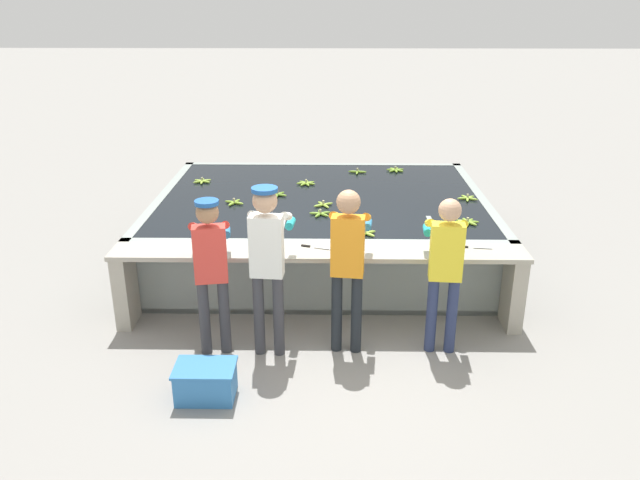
{
  "coord_description": "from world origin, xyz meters",
  "views": [
    {
      "loc": [
        0.11,
        -5.91,
        3.41
      ],
      "look_at": [
        0.0,
        1.22,
        0.62
      ],
      "focal_mm": 35.0,
      "sensor_mm": 36.0,
      "label": 1
    }
  ],
  "objects_px": {
    "knife_1": "(470,247)",
    "banana_bunch_floating_0": "(320,214)",
    "worker_0": "(211,262)",
    "banana_bunch_floating_9": "(357,172)",
    "worker_1": "(267,254)",
    "worker_2": "(348,256)",
    "knife_0": "(312,247)",
    "worker_3": "(445,262)",
    "banana_bunch_floating_10": "(234,202)",
    "banana_bunch_floating_8": "(468,222)",
    "banana_bunch_floating_4": "(277,194)",
    "banana_bunch_floating_6": "(395,170)",
    "banana_bunch_floating_1": "(365,233)",
    "banana_bunch_floating_3": "(323,205)",
    "crate": "(206,382)",
    "banana_bunch_floating_5": "(468,198)",
    "banana_bunch_floating_7": "(306,183)",
    "banana_bunch_floating_2": "(202,181)"
  },
  "relations": [
    {
      "from": "knife_1",
      "to": "banana_bunch_floating_0",
      "type": "bearing_deg",
      "value": 146.79
    },
    {
      "from": "knife_1",
      "to": "banana_bunch_floating_7",
      "type": "bearing_deg",
      "value": 127.56
    },
    {
      "from": "banana_bunch_floating_1",
      "to": "banana_bunch_floating_3",
      "type": "xyz_separation_m",
      "value": [
        -0.49,
        1.03,
        0.0
      ]
    },
    {
      "from": "worker_2",
      "to": "banana_bunch_floating_8",
      "type": "relative_size",
      "value": 6.14
    },
    {
      "from": "worker_3",
      "to": "banana_bunch_floating_8",
      "type": "xyz_separation_m",
      "value": [
        0.5,
        1.38,
        -0.07
      ]
    },
    {
      "from": "banana_bunch_floating_9",
      "to": "knife_1",
      "type": "bearing_deg",
      "value": -70.35
    },
    {
      "from": "worker_0",
      "to": "knife_1",
      "type": "distance_m",
      "value": 2.76
    },
    {
      "from": "banana_bunch_floating_2",
      "to": "banana_bunch_floating_9",
      "type": "xyz_separation_m",
      "value": [
        2.28,
        0.56,
        0.0
      ]
    },
    {
      "from": "worker_3",
      "to": "banana_bunch_floating_7",
      "type": "height_order",
      "value": "worker_3"
    },
    {
      "from": "banana_bunch_floating_1",
      "to": "banana_bunch_floating_10",
      "type": "relative_size",
      "value": 1.01
    },
    {
      "from": "banana_bunch_floating_5",
      "to": "banana_bunch_floating_6",
      "type": "distance_m",
      "value": 1.66
    },
    {
      "from": "banana_bunch_floating_8",
      "to": "worker_2",
      "type": "bearing_deg",
      "value": -136.56
    },
    {
      "from": "worker_2",
      "to": "banana_bunch_floating_2",
      "type": "relative_size",
      "value": 6.12
    },
    {
      "from": "worker_1",
      "to": "worker_2",
      "type": "relative_size",
      "value": 1.02
    },
    {
      "from": "banana_bunch_floating_1",
      "to": "banana_bunch_floating_3",
      "type": "height_order",
      "value": "same"
    },
    {
      "from": "worker_2",
      "to": "banana_bunch_floating_3",
      "type": "bearing_deg",
      "value": 97.38
    },
    {
      "from": "banana_bunch_floating_1",
      "to": "banana_bunch_floating_5",
      "type": "xyz_separation_m",
      "value": [
        1.43,
        1.34,
        0.0
      ]
    },
    {
      "from": "banana_bunch_floating_7",
      "to": "banana_bunch_floating_8",
      "type": "bearing_deg",
      "value": -39.31
    },
    {
      "from": "banana_bunch_floating_4",
      "to": "banana_bunch_floating_8",
      "type": "height_order",
      "value": "same"
    },
    {
      "from": "worker_1",
      "to": "banana_bunch_floating_1",
      "type": "distance_m",
      "value": 1.48
    },
    {
      "from": "knife_0",
      "to": "crate",
      "type": "relative_size",
      "value": 0.62
    },
    {
      "from": "banana_bunch_floating_0",
      "to": "knife_1",
      "type": "distance_m",
      "value": 1.95
    },
    {
      "from": "worker_0",
      "to": "banana_bunch_floating_4",
      "type": "bearing_deg",
      "value": 79.88
    },
    {
      "from": "worker_0",
      "to": "banana_bunch_floating_3",
      "type": "bearing_deg",
      "value": 62.53
    },
    {
      "from": "banana_bunch_floating_1",
      "to": "banana_bunch_floating_9",
      "type": "relative_size",
      "value": 0.97
    },
    {
      "from": "banana_bunch_floating_8",
      "to": "banana_bunch_floating_4",
      "type": "bearing_deg",
      "value": 155.58
    },
    {
      "from": "worker_0",
      "to": "banana_bunch_floating_9",
      "type": "height_order",
      "value": "worker_0"
    },
    {
      "from": "worker_0",
      "to": "banana_bunch_floating_1",
      "type": "relative_size",
      "value": 5.94
    },
    {
      "from": "knife_1",
      "to": "worker_1",
      "type": "bearing_deg",
      "value": -162.42
    },
    {
      "from": "banana_bunch_floating_3",
      "to": "banana_bunch_floating_10",
      "type": "xyz_separation_m",
      "value": [
        -1.17,
        0.08,
        0.0
      ]
    },
    {
      "from": "worker_3",
      "to": "banana_bunch_floating_5",
      "type": "relative_size",
      "value": 5.94
    },
    {
      "from": "worker_0",
      "to": "banana_bunch_floating_2",
      "type": "height_order",
      "value": "worker_0"
    },
    {
      "from": "banana_bunch_floating_6",
      "to": "banana_bunch_floating_10",
      "type": "distance_m",
      "value": 2.82
    },
    {
      "from": "crate",
      "to": "banana_bunch_floating_1",
      "type": "bearing_deg",
      "value": 50.79
    },
    {
      "from": "worker_2",
      "to": "banana_bunch_floating_6",
      "type": "relative_size",
      "value": 6.16
    },
    {
      "from": "worker_1",
      "to": "banana_bunch_floating_5",
      "type": "xyz_separation_m",
      "value": [
        2.44,
        2.4,
        -0.18
      ]
    },
    {
      "from": "worker_2",
      "to": "banana_bunch_floating_4",
      "type": "bearing_deg",
      "value": 109.95
    },
    {
      "from": "banana_bunch_floating_2",
      "to": "banana_bunch_floating_3",
      "type": "relative_size",
      "value": 1.08
    },
    {
      "from": "banana_bunch_floating_6",
      "to": "crate",
      "type": "bearing_deg",
      "value": -114.67
    },
    {
      "from": "banana_bunch_floating_2",
      "to": "banana_bunch_floating_5",
      "type": "relative_size",
      "value": 1.02
    },
    {
      "from": "banana_bunch_floating_1",
      "to": "banana_bunch_floating_7",
      "type": "bearing_deg",
      "value": 110.29
    },
    {
      "from": "banana_bunch_floating_0",
      "to": "banana_bunch_floating_6",
      "type": "relative_size",
      "value": 0.98
    },
    {
      "from": "worker_2",
      "to": "knife_0",
      "type": "relative_size",
      "value": 5.04
    },
    {
      "from": "banana_bunch_floating_6",
      "to": "knife_0",
      "type": "bearing_deg",
      "value": -110.77
    },
    {
      "from": "banana_bunch_floating_6",
      "to": "banana_bunch_floating_7",
      "type": "distance_m",
      "value": 1.55
    },
    {
      "from": "banana_bunch_floating_3",
      "to": "banana_bunch_floating_9",
      "type": "relative_size",
      "value": 0.92
    },
    {
      "from": "banana_bunch_floating_4",
      "to": "banana_bunch_floating_9",
      "type": "height_order",
      "value": "same"
    },
    {
      "from": "worker_0",
      "to": "banana_bunch_floating_9",
      "type": "xyz_separation_m",
      "value": [
        1.59,
        3.71,
        -0.08
      ]
    },
    {
      "from": "worker_3",
      "to": "banana_bunch_floating_10",
      "type": "distance_m",
      "value": 3.17
    },
    {
      "from": "banana_bunch_floating_9",
      "to": "banana_bunch_floating_7",
      "type": "bearing_deg",
      "value": -140.17
    }
  ]
}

